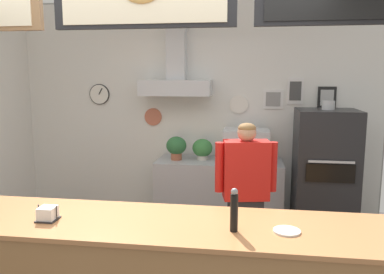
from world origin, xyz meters
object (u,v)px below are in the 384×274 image
object	(u,v)px
napkin_holder	(48,214)
condiment_plate	(287,231)
pizza_oven	(324,177)
shop_worker	(245,199)
pepper_grinder	(234,210)
potted_oregano	(176,147)
espresso_machine	(246,146)
potted_rosemary	(202,149)

from	to	relation	value
napkin_holder	condiment_plate	bearing A→B (deg)	1.10
napkin_holder	pizza_oven	bearing A→B (deg)	46.96
pizza_oven	condiment_plate	distance (m)	2.39
shop_worker	pepper_grinder	world-z (taller)	shop_worker
potted_oregano	pepper_grinder	xyz separation A→B (m)	(0.84, -2.55, 0.10)
espresso_machine	napkin_holder	bearing A→B (deg)	-116.20
potted_rosemary	napkin_holder	world-z (taller)	potted_rosemary
pizza_oven	potted_rosemary	xyz separation A→B (m)	(-1.46, 0.28, 0.24)
shop_worker	potted_rosemary	distance (m)	1.46
condiment_plate	napkin_holder	world-z (taller)	napkin_holder
potted_rosemary	napkin_holder	distance (m)	2.69
condiment_plate	espresso_machine	bearing A→B (deg)	96.16
potted_oregano	pepper_grinder	world-z (taller)	pepper_grinder
napkin_holder	pepper_grinder	size ratio (longest dim) A/B	0.49
condiment_plate	napkin_holder	size ratio (longest dim) A/B	1.24
potted_rosemary	napkin_holder	bearing A→B (deg)	-105.15
pizza_oven	espresso_machine	bearing A→B (deg)	165.65
shop_worker	condiment_plate	xyz separation A→B (m)	(0.26, -1.24, 0.21)
condiment_plate	pepper_grinder	xyz separation A→B (m)	(-0.32, -0.03, 0.13)
pizza_oven	shop_worker	world-z (taller)	pizza_oven
condiment_plate	pepper_grinder	size ratio (longest dim) A/B	0.61
potted_oregano	pizza_oven	bearing A→B (deg)	-7.43
potted_rosemary	potted_oregano	world-z (taller)	potted_oregano
pizza_oven	shop_worker	distance (m)	1.38
pepper_grinder	shop_worker	bearing A→B (deg)	87.39
pizza_oven	napkin_holder	distance (m)	3.18
pizza_oven	potted_rosemary	distance (m)	1.51
potted_oregano	napkin_holder	distance (m)	2.58
potted_oregano	napkin_holder	world-z (taller)	potted_oregano
espresso_machine	napkin_holder	size ratio (longest dim) A/B	4.20
espresso_machine	condiment_plate	world-z (taller)	espresso_machine
shop_worker	condiment_plate	distance (m)	1.28
pizza_oven	shop_worker	xyz separation A→B (m)	(-0.90, -1.05, 0.03)
condiment_plate	napkin_holder	distance (m)	1.53
pizza_oven	espresso_machine	xyz separation A→B (m)	(-0.91, 0.23, 0.30)
potted_rosemary	condiment_plate	bearing A→B (deg)	-72.20
potted_oregano	pepper_grinder	size ratio (longest dim) A/B	1.11
pizza_oven	pepper_grinder	xyz separation A→B (m)	(-0.95, -2.32, 0.37)
pizza_oven	napkin_holder	xyz separation A→B (m)	(-2.16, -2.32, 0.28)
pizza_oven	napkin_holder	size ratio (longest dim) A/B	12.58
potted_rosemary	potted_oregano	distance (m)	0.33
napkin_holder	pepper_grinder	bearing A→B (deg)	-0.26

